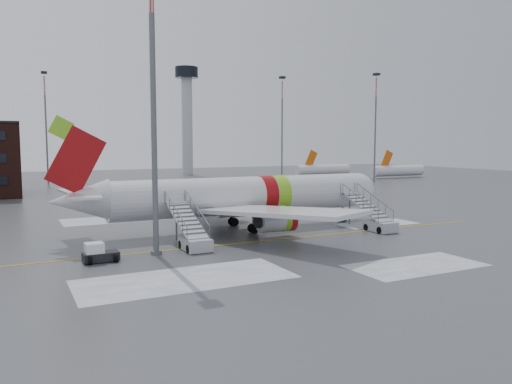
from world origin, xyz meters
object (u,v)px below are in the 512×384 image
airliner (239,196)px  light_mast_near (153,98)px  airstair_fwd (375,220)px  pushback_tug (98,253)px  airstair_aft (192,236)px

airliner → light_mast_near: bearing=-145.1°
airstair_fwd → pushback_tug: 27.36m
airstair_fwd → airstair_aft: size_ratio=1.00×
light_mast_near → airliner: bearing=34.9°
airstair_aft → pushback_tug: airstair_aft is taller
airliner → pushback_tug: bearing=-152.1°
pushback_tug → light_mast_near: 12.45m
airstair_fwd → pushback_tug: bearing=-176.9°
pushback_tug → light_mast_near: bearing=7.9°
airliner → airstair_fwd: bearing=-28.2°
airstair_fwd → pushback_tug: size_ratio=2.96×
airliner → pushback_tug: 17.35m
light_mast_near → airstair_aft: bearing=14.6°
airstair_aft → light_mast_near: light_mast_near is taller
airstair_aft → light_mast_near: bearing=-165.4°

